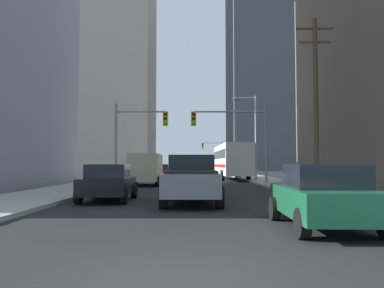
{
  "coord_description": "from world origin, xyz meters",
  "views": [
    {
      "loc": [
        0.08,
        -5.29,
        1.53
      ],
      "look_at": [
        0.0,
        37.11,
        3.72
      ],
      "focal_mm": 36.58,
      "sensor_mm": 36.0,
      "label": 1
    }
  ],
  "objects_px": {
    "sedan_green": "(324,196)",
    "sedan_red": "(162,171)",
    "traffic_signal_far_right": "(214,150)",
    "traffic_signal_near_left": "(139,130)",
    "traffic_signal_near_right": "(233,129)",
    "pickup_truck_grey": "(192,179)",
    "cargo_van_beige": "(147,168)",
    "city_bus": "(232,160)",
    "sedan_black": "(109,182)",
    "sedan_silver": "(192,176)"
  },
  "relations": [
    {
      "from": "sedan_green",
      "to": "pickup_truck_grey",
      "type": "bearing_deg",
      "value": 117.63
    },
    {
      "from": "pickup_truck_grey",
      "to": "traffic_signal_near_left",
      "type": "xyz_separation_m",
      "value": [
        -3.91,
        13.35,
        3.12
      ]
    },
    {
      "from": "traffic_signal_near_left",
      "to": "city_bus",
      "type": "bearing_deg",
      "value": 52.13
    },
    {
      "from": "sedan_red",
      "to": "traffic_signal_near_right",
      "type": "xyz_separation_m",
      "value": [
        6.31,
        -13.22,
        3.35
      ]
    },
    {
      "from": "sedan_red",
      "to": "sedan_green",
      "type": "bearing_deg",
      "value": -78.79
    },
    {
      "from": "city_bus",
      "to": "cargo_van_beige",
      "type": "xyz_separation_m",
      "value": [
        -7.26,
        -10.5,
        -0.64
      ]
    },
    {
      "from": "pickup_truck_grey",
      "to": "sedan_red",
      "type": "height_order",
      "value": "pickup_truck_grey"
    },
    {
      "from": "sedan_green",
      "to": "sedan_red",
      "type": "xyz_separation_m",
      "value": [
        -6.45,
        32.53,
        0.0
      ]
    },
    {
      "from": "traffic_signal_far_right",
      "to": "sedan_red",
      "type": "bearing_deg",
      "value": -103.85
    },
    {
      "from": "cargo_van_beige",
      "to": "sedan_red",
      "type": "height_order",
      "value": "cargo_van_beige"
    },
    {
      "from": "sedan_green",
      "to": "cargo_van_beige",
      "type": "bearing_deg",
      "value": 108.78
    },
    {
      "from": "sedan_silver",
      "to": "sedan_black",
      "type": "bearing_deg",
      "value": -111.08
    },
    {
      "from": "city_bus",
      "to": "traffic_signal_near_left",
      "type": "relative_size",
      "value": 1.93
    },
    {
      "from": "cargo_van_beige",
      "to": "city_bus",
      "type": "bearing_deg",
      "value": 55.33
    },
    {
      "from": "pickup_truck_grey",
      "to": "cargo_van_beige",
      "type": "distance_m",
      "value": 13.38
    },
    {
      "from": "pickup_truck_grey",
      "to": "traffic_signal_near_right",
      "type": "bearing_deg",
      "value": 77.36
    },
    {
      "from": "city_bus",
      "to": "traffic_signal_near_right",
      "type": "relative_size",
      "value": 1.93
    },
    {
      "from": "sedan_black",
      "to": "sedan_silver",
      "type": "distance_m",
      "value": 9.56
    },
    {
      "from": "sedan_black",
      "to": "traffic_signal_far_right",
      "type": "distance_m",
      "value": 55.22
    },
    {
      "from": "traffic_signal_near_right",
      "to": "cargo_van_beige",
      "type": "bearing_deg",
      "value": -176.46
    },
    {
      "from": "traffic_signal_far_right",
      "to": "traffic_signal_near_left",
      "type": "bearing_deg",
      "value": -100.39
    },
    {
      "from": "sedan_red",
      "to": "cargo_van_beige",
      "type": "bearing_deg",
      "value": -89.97
    },
    {
      "from": "sedan_silver",
      "to": "traffic_signal_near_left",
      "type": "distance_m",
      "value": 6.17
    },
    {
      "from": "city_bus",
      "to": "traffic_signal_near_left",
      "type": "height_order",
      "value": "traffic_signal_near_left"
    },
    {
      "from": "cargo_van_beige",
      "to": "sedan_silver",
      "type": "xyz_separation_m",
      "value": [
        3.3,
        -3.1,
        -0.52
      ]
    },
    {
      "from": "sedan_black",
      "to": "sedan_red",
      "type": "xyz_separation_m",
      "value": [
        0.13,
        25.62,
        0.0
      ]
    },
    {
      "from": "city_bus",
      "to": "cargo_van_beige",
      "type": "height_order",
      "value": "city_bus"
    },
    {
      "from": "cargo_van_beige",
      "to": "sedan_red",
      "type": "distance_m",
      "value": 13.62
    },
    {
      "from": "traffic_signal_near_left",
      "to": "traffic_signal_near_right",
      "type": "relative_size",
      "value": 1.0
    },
    {
      "from": "sedan_black",
      "to": "sedan_red",
      "type": "height_order",
      "value": "same"
    },
    {
      "from": "pickup_truck_grey",
      "to": "sedan_silver",
      "type": "xyz_separation_m",
      "value": [
        -0.01,
        9.86,
        -0.16
      ]
    },
    {
      "from": "cargo_van_beige",
      "to": "traffic_signal_far_right",
      "type": "relative_size",
      "value": 0.87
    },
    {
      "from": "traffic_signal_near_right",
      "to": "traffic_signal_far_right",
      "type": "height_order",
      "value": "same"
    },
    {
      "from": "traffic_signal_near_right",
      "to": "sedan_silver",
      "type": "bearing_deg",
      "value": -130.79
    },
    {
      "from": "city_bus",
      "to": "sedan_black",
      "type": "distance_m",
      "value": 23.72
    },
    {
      "from": "city_bus",
      "to": "traffic_signal_far_right",
      "type": "relative_size",
      "value": 1.93
    },
    {
      "from": "city_bus",
      "to": "traffic_signal_far_right",
      "type": "distance_m",
      "value": 32.2
    },
    {
      "from": "cargo_van_beige",
      "to": "traffic_signal_near_right",
      "type": "height_order",
      "value": "traffic_signal_near_right"
    },
    {
      "from": "cargo_van_beige",
      "to": "traffic_signal_near_right",
      "type": "relative_size",
      "value": 0.87
    },
    {
      "from": "city_bus",
      "to": "sedan_red",
      "type": "bearing_deg",
      "value": 156.83
    },
    {
      "from": "pickup_truck_grey",
      "to": "sedan_silver",
      "type": "distance_m",
      "value": 9.86
    },
    {
      "from": "sedan_silver",
      "to": "traffic_signal_near_left",
      "type": "bearing_deg",
      "value": 138.22
    },
    {
      "from": "city_bus",
      "to": "pickup_truck_grey",
      "type": "distance_m",
      "value": 23.81
    },
    {
      "from": "traffic_signal_near_left",
      "to": "cargo_van_beige",
      "type": "bearing_deg",
      "value": -32.93
    },
    {
      "from": "traffic_signal_near_left",
      "to": "traffic_signal_near_right",
      "type": "height_order",
      "value": "same"
    },
    {
      "from": "pickup_truck_grey",
      "to": "city_bus",
      "type": "bearing_deg",
      "value": 80.45
    },
    {
      "from": "sedan_silver",
      "to": "sedan_red",
      "type": "distance_m",
      "value": 17.03
    },
    {
      "from": "cargo_van_beige",
      "to": "sedan_green",
      "type": "height_order",
      "value": "cargo_van_beige"
    },
    {
      "from": "traffic_signal_near_right",
      "to": "pickup_truck_grey",
      "type": "bearing_deg",
      "value": -102.64
    },
    {
      "from": "cargo_van_beige",
      "to": "pickup_truck_grey",
      "type": "bearing_deg",
      "value": -75.66
    }
  ]
}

